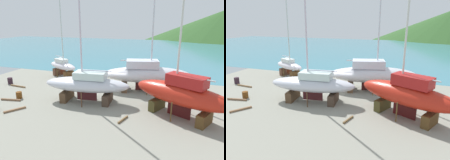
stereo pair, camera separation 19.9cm
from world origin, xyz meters
TOP-DOWN VIEW (x-y plane):
  - ground_plane at (0.00, -4.23)m, footprint 41.66×41.66m
  - sea_water at (0.00, 39.62)m, footprint 154.86×66.87m
  - sailboat_large_starboard at (3.28, 1.04)m, footprint 11.47×6.04m
  - sailboat_small_center at (-10.25, 3.48)m, footprint 6.42×4.45m
  - sailboat_far_slipway at (-2.17, -4.81)m, footprint 9.71×4.23m
  - sailboat_mid_port at (7.57, -5.64)m, footprint 9.63×6.55m
  - worker at (0.90, 7.44)m, footprint 0.50×0.41m
  - barrel_tar_black at (-15.31, -2.28)m, footprint 0.68×0.68m
  - barrel_tipped_right at (-10.00, -6.50)m, footprint 0.78×0.78m
  - timber_plank_far at (2.83, -8.04)m, footprint 0.56×1.59m
  - timber_plank_near at (-7.97, -9.40)m, footprint 1.32×1.89m
  - timber_short_cross at (-10.40, -7.38)m, footprint 2.32×0.54m
  - timber_short_skew at (-13.31, -3.05)m, footprint 2.56×0.37m

SIDE VIEW (x-z plane):
  - ground_plane at x=0.00m, z-range 0.00..0.00m
  - sea_water at x=0.00m, z-range 0.00..0.00m
  - timber_plank_far at x=2.83m, z-range 0.00..0.17m
  - timber_plank_near at x=-7.97m, z-range 0.00..0.17m
  - timber_short_skew at x=-13.31m, z-range 0.00..0.19m
  - timber_short_cross at x=-10.40m, z-range 0.00..0.20m
  - barrel_tipped_right at x=-10.00m, z-range 0.00..0.77m
  - barrel_tar_black at x=-15.31m, z-range 0.00..0.88m
  - worker at x=0.90m, z-range 0.03..1.76m
  - sailboat_small_center at x=-10.25m, z-range -3.99..7.46m
  - sailboat_far_slipway at x=-2.17m, z-range -5.21..9.18m
  - sailboat_large_starboard at x=3.28m, z-range -6.24..10.58m
  - sailboat_mid_port at x=7.57m, z-range -5.49..10.05m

